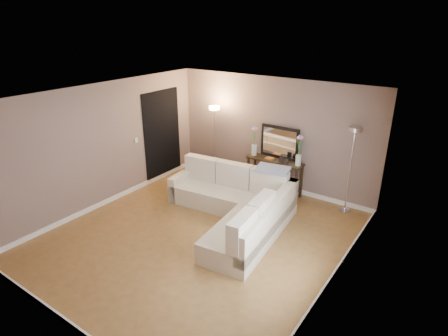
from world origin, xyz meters
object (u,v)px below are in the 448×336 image
Objects in this scene: floor_lamp_unlit at (352,153)px; console_table at (271,174)px; floor_lamp_lit at (215,128)px; sectional_sofa at (237,204)px.

console_table is at bearing -177.76° from floor_lamp_unlit.
floor_lamp_lit is at bearing -178.06° from floor_lamp_unlit.
console_table is 1.93m from floor_lamp_unlit.
floor_lamp_lit is 3.31m from floor_lamp_unlit.
floor_lamp_unlit is at bearing 2.24° from console_table.
floor_lamp_lit is at bearing 137.76° from sectional_sofa.
floor_lamp_unlit is at bearing 1.94° from floor_lamp_lit.
console_table is 0.73× the size of floor_lamp_unlit.
floor_lamp_lit reaches higher than sectional_sofa.
sectional_sofa is 1.53m from console_table.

